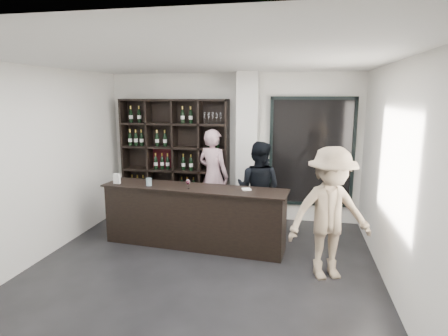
% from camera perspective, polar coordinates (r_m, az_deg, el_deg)
% --- Properties ---
extents(floor, '(5.00, 5.50, 0.01)m').
position_cam_1_polar(floor, '(5.38, -4.12, -16.45)').
color(floor, black).
rests_on(floor, ground).
extents(wine_shelf, '(2.20, 0.35, 2.40)m').
position_cam_1_polar(wine_shelf, '(7.67, -7.48, 1.40)').
color(wine_shelf, black).
rests_on(wine_shelf, floor).
extents(structural_column, '(0.40, 0.40, 2.90)m').
position_cam_1_polar(structural_column, '(7.20, 3.63, 2.85)').
color(structural_column, silver).
rests_on(structural_column, floor).
extents(glass_panel, '(1.60, 0.08, 2.10)m').
position_cam_1_polar(glass_panel, '(7.36, 13.16, 2.38)').
color(glass_panel, black).
rests_on(glass_panel, floor).
extents(tasting_counter, '(3.06, 0.64, 1.01)m').
position_cam_1_polar(tasting_counter, '(6.24, -4.62, -7.38)').
color(tasting_counter, black).
rests_on(tasting_counter, floor).
extents(taster_pink, '(0.78, 0.65, 1.84)m').
position_cam_1_polar(taster_pink, '(7.34, -1.68, -1.18)').
color(taster_pink, beige).
rests_on(taster_pink, floor).
extents(taster_black, '(0.95, 0.81, 1.69)m').
position_cam_1_polar(taster_black, '(6.68, 5.25, -3.13)').
color(taster_black, black).
rests_on(taster_black, floor).
extents(customer, '(1.34, 1.05, 1.82)m').
position_cam_1_polar(customer, '(5.25, 15.86, -6.74)').
color(customer, gray).
rests_on(customer, floor).
extents(wine_glass, '(0.08, 0.08, 0.18)m').
position_cam_1_polar(wine_glass, '(5.98, -5.50, -2.34)').
color(wine_glass, white).
rests_on(wine_glass, tasting_counter).
extents(spit_cup, '(0.11, 0.11, 0.12)m').
position_cam_1_polar(spit_cup, '(6.29, -11.38, -2.09)').
color(spit_cup, silver).
rests_on(spit_cup, tasting_counter).
extents(napkin_stack, '(0.17, 0.17, 0.02)m').
position_cam_1_polar(napkin_stack, '(5.91, 3.44, -3.24)').
color(napkin_stack, white).
rests_on(napkin_stack, tasting_counter).
extents(card_stand, '(0.12, 0.07, 0.17)m').
position_cam_1_polar(card_stand, '(6.56, -16.02, -1.58)').
color(card_stand, white).
rests_on(card_stand, tasting_counter).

